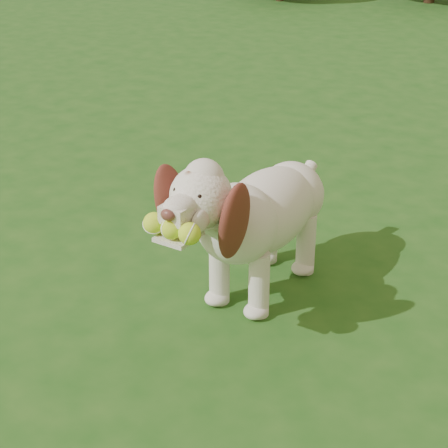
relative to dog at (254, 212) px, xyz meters
The scene contains 2 objects.
ground 0.68m from the dog, 12.36° to the right, with size 80.00×80.00×0.00m, color #1A4B15.
dog is the anchor object (origin of this frame).
Camera 1 is at (1.14, -2.54, 1.93)m, focal length 60.00 mm.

